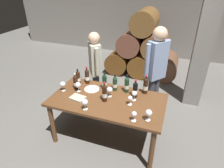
% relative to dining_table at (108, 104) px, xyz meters
% --- Properties ---
extents(ground_plane, '(14.00, 14.00, 0.00)m').
position_rel_dining_table_xyz_m(ground_plane, '(0.00, 0.00, -0.67)').
color(ground_plane, '#66635E').
extents(cellar_back_wall, '(10.00, 0.24, 2.80)m').
position_rel_dining_table_xyz_m(cellar_back_wall, '(0.00, 4.20, 0.73)').
color(cellar_back_wall, gray).
rests_on(cellar_back_wall, ground_plane).
extents(barrel_stack, '(1.86, 0.90, 1.69)m').
position_rel_dining_table_xyz_m(barrel_stack, '(0.00, 2.60, -0.01)').
color(barrel_stack, brown).
rests_on(barrel_stack, ground_plane).
extents(stone_pillar, '(0.32, 0.32, 2.60)m').
position_rel_dining_table_xyz_m(stone_pillar, '(1.30, 1.60, 0.63)').
color(stone_pillar, gray).
rests_on(stone_pillar, ground_plane).
extents(dining_table, '(1.70, 0.90, 0.76)m').
position_rel_dining_table_xyz_m(dining_table, '(0.00, 0.00, 0.00)').
color(dining_table, brown).
rests_on(dining_table, ground_plane).
extents(wine_bottle_0, '(0.07, 0.07, 0.28)m').
position_rel_dining_table_xyz_m(wine_bottle_0, '(-0.59, 0.11, 0.21)').
color(wine_bottle_0, black).
rests_on(wine_bottle_0, dining_table).
extents(wine_bottle_1, '(0.07, 0.07, 0.29)m').
position_rel_dining_table_xyz_m(wine_bottle_1, '(0.37, 0.20, 0.22)').
color(wine_bottle_1, black).
rests_on(wine_bottle_1, dining_table).
extents(wine_bottle_2, '(0.07, 0.07, 0.27)m').
position_rel_dining_table_xyz_m(wine_bottle_2, '(-0.63, 0.27, 0.21)').
color(wine_bottle_2, black).
rests_on(wine_bottle_2, dining_table).
extents(wine_bottle_3, '(0.07, 0.07, 0.30)m').
position_rel_dining_table_xyz_m(wine_bottle_3, '(-0.50, 0.34, 0.22)').
color(wine_bottle_3, black).
rests_on(wine_bottle_3, dining_table).
extents(wine_bottle_4, '(0.07, 0.07, 0.30)m').
position_rel_dining_table_xyz_m(wine_bottle_4, '(0.21, 0.29, 0.22)').
color(wine_bottle_4, '#19381E').
rests_on(wine_bottle_4, dining_table).
extents(wine_bottle_5, '(0.07, 0.07, 0.31)m').
position_rel_dining_table_xyz_m(wine_bottle_5, '(0.49, 0.35, 0.22)').
color(wine_bottle_5, black).
rests_on(wine_bottle_5, dining_table).
extents(wine_bottle_6, '(0.07, 0.07, 0.31)m').
position_rel_dining_table_xyz_m(wine_bottle_6, '(-0.02, -0.06, 0.23)').
color(wine_bottle_6, black).
rests_on(wine_bottle_6, dining_table).
extents(wine_bottle_7, '(0.07, 0.07, 0.30)m').
position_rel_dining_table_xyz_m(wine_bottle_7, '(-0.15, 0.26, 0.22)').
color(wine_bottle_7, black).
rests_on(wine_bottle_7, dining_table).
extents(wine_bottle_8, '(0.07, 0.07, 0.27)m').
position_rel_dining_table_xyz_m(wine_bottle_8, '(0.02, 0.28, 0.21)').
color(wine_bottle_8, '#19381E').
rests_on(wine_bottle_8, dining_table).
extents(wine_glass_0, '(0.09, 0.09, 0.16)m').
position_rel_dining_table_xyz_m(wine_glass_0, '(0.01, 0.07, 0.21)').
color(wine_glass_0, white).
rests_on(wine_glass_0, dining_table).
extents(wine_glass_1, '(0.09, 0.09, 0.16)m').
position_rel_dining_table_xyz_m(wine_glass_1, '(-0.75, -0.02, 0.20)').
color(wine_glass_1, white).
rests_on(wine_glass_1, dining_table).
extents(wine_glass_2, '(0.07, 0.07, 0.14)m').
position_rel_dining_table_xyz_m(wine_glass_2, '(0.35, -0.03, 0.19)').
color(wine_glass_2, white).
rests_on(wine_glass_2, dining_table).
extents(wine_glass_3, '(0.08, 0.08, 0.15)m').
position_rel_dining_table_xyz_m(wine_glass_3, '(0.38, 0.10, 0.20)').
color(wine_glass_3, white).
rests_on(wine_glass_3, dining_table).
extents(wine_glass_4, '(0.09, 0.09, 0.16)m').
position_rel_dining_table_xyz_m(wine_glass_4, '(0.66, -0.28, 0.20)').
color(wine_glass_4, white).
rests_on(wine_glass_4, dining_table).
extents(wine_glass_5, '(0.07, 0.07, 0.14)m').
position_rel_dining_table_xyz_m(wine_glass_5, '(0.49, -0.35, 0.19)').
color(wine_glass_5, white).
rests_on(wine_glass_5, dining_table).
extents(wine_glass_6, '(0.09, 0.09, 0.16)m').
position_rel_dining_table_xyz_m(wine_glass_6, '(-0.51, 0.05, 0.21)').
color(wine_glass_6, white).
rests_on(wine_glass_6, dining_table).
extents(wine_glass_7, '(0.09, 0.09, 0.16)m').
position_rel_dining_table_xyz_m(wine_glass_7, '(-0.20, -0.34, 0.20)').
color(wine_glass_7, white).
rests_on(wine_glass_7, dining_table).
extents(tasting_notebook, '(0.24, 0.20, 0.03)m').
position_rel_dining_table_xyz_m(tasting_notebook, '(-0.42, -0.15, 0.11)').
color(tasting_notebook, '#B2A893').
rests_on(tasting_notebook, dining_table).
extents(serving_plate, '(0.24, 0.24, 0.01)m').
position_rel_dining_table_xyz_m(serving_plate, '(-0.34, 0.17, 0.10)').
color(serving_plate, white).
rests_on(serving_plate, dining_table).
extents(sommelier_presenting, '(0.34, 0.41, 1.72)m').
position_rel_dining_table_xyz_m(sommelier_presenting, '(0.58, 0.75, 0.37)').
color(sommelier_presenting, '#383842').
rests_on(sommelier_presenting, ground_plane).
extents(taster_seated_left, '(0.33, 0.42, 1.54)m').
position_rel_dining_table_xyz_m(taster_seated_left, '(-0.52, 0.72, 0.25)').
color(taster_seated_left, '#383842').
rests_on(taster_seated_left, ground_plane).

